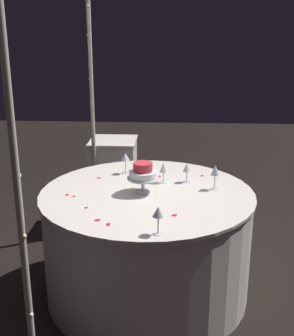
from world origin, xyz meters
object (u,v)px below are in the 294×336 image
Objects in this scene: tiered_cake at (143,173)px; side_table at (114,181)px; wine_glass_0 at (125,158)px; wine_glass_1 at (158,213)px; wine_glass_3 at (164,168)px; wine_glass_4 at (215,171)px; decorative_arch at (65,105)px; main_table at (147,243)px; wine_glass_2 at (187,168)px.

side_table is at bearing 16.69° from tiered_cake.
wine_glass_1 is (-1.04, -0.29, -0.00)m from wine_glass_0.
wine_glass_1 is 1.08× the size of wine_glass_3.
side_table is 5.13× the size of wine_glass_0.
wine_glass_0 is at bearing 64.89° from wine_glass_4.
decorative_arch reaches higher than wine_glass_1.
wine_glass_0 is 0.36m from wine_glass_3.
wine_glass_0 reaches higher than wine_glass_3.
tiered_cake is at bearing 100.54° from wine_glass_4.
wine_glass_3 is (0.85, -0.01, -0.02)m from wine_glass_1.
side_table is at bearing 17.97° from main_table.
wine_glass_2 is (0.22, -0.28, 0.50)m from main_table.
wine_glass_0 is at bearing 25.74° from main_table.
tiered_cake is at bearing -157.99° from wine_glass_0.
wine_glass_0 is 1.09× the size of wine_glass_3.
decorative_arch is 9.74× the size of tiered_cake.
wine_glass_1 is at bearing -134.93° from decorative_arch.
tiered_cake is at bearing 11.31° from wine_glass_1.
decorative_arch reaches higher than wine_glass_0.
main_table is 0.62m from wine_glass_2.
wine_glass_2 is (0.23, -0.31, -0.03)m from tiered_cake.
wine_glass_1 is 1.14× the size of wine_glass_2.
wine_glass_3 is 0.85× the size of wine_glass_4.
decorative_arch reaches higher than wine_glass_3.
wine_glass_3 is (-0.20, -0.30, -0.02)m from wine_glass_0.
wine_glass_3 is (0.20, -0.66, -0.50)m from decorative_arch.
tiered_cake reaches higher than wine_glass_0.
main_table is at bearing -162.03° from side_table.
wine_glass_0 is 0.74m from wine_glass_4.
tiered_cake is at bearing 126.74° from wine_glass_2.
wine_glass_0 is 1.08m from wine_glass_1.
wine_glass_1 is 0.92× the size of wine_glass_4.
wine_glass_2 is at bearing -51.53° from main_table.
wine_glass_0 is (0.40, -0.35, -0.48)m from decorative_arch.
wine_glass_0 is (0.41, 0.16, -0.01)m from tiered_cake.
decorative_arch is 0.72m from wine_glass_0.
wine_glass_3 is (0.20, -0.11, 0.51)m from main_table.
tiered_cake is 1.45× the size of wine_glass_3.
tiered_cake is 1.34× the size of wine_glass_1.
decorative_arch is 1.43× the size of main_table.
wine_glass_1 is at bearing -171.24° from main_table.
tiered_cake is 0.39m from wine_glass_2.
wine_glass_2 is at bearing -53.26° from tiered_cake.
wine_glass_4 is (0.73, -0.38, 0.01)m from wine_glass_1.
main_table is 0.54m from tiered_cake.
tiered_cake is 0.25m from wine_glass_3.
wine_glass_4 is (0.09, -0.48, 0.53)m from main_table.
wine_glass_1 is 0.85m from wine_glass_3.
tiered_cake is at bearing -90.93° from decorative_arch.
wine_glass_2 is 0.95× the size of wine_glass_3.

